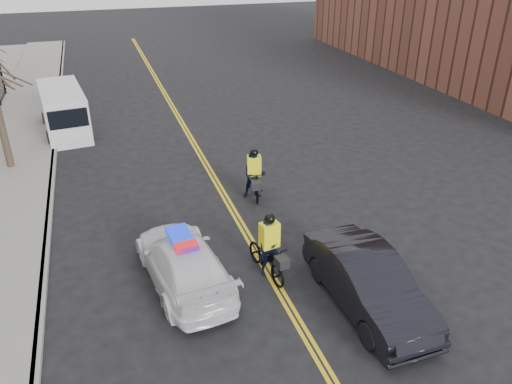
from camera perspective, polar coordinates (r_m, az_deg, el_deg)
The scene contains 10 objects.
ground at distance 14.08m, azimuth 1.73°, elevation -9.58°, with size 120.00×120.00×0.00m, color black.
center_line_left at distance 20.76m, azimuth -5.94°, elevation 3.12°, with size 0.10×60.00×0.01m, color yellow.
center_line_right at distance 20.79m, azimuth -5.51°, elevation 3.18°, with size 0.10×60.00×0.01m, color yellow.
sidewalk at distance 20.69m, azimuth -26.39°, elevation 0.37°, with size 3.00×60.00×0.15m, color gray.
curb at distance 20.48m, azimuth -22.30°, elevation 0.97°, with size 0.20×60.00×0.15m, color gray.
police_cruiser at distance 13.61m, azimuth -8.30°, elevation -7.89°, with size 2.38×4.74×1.48m.
dark_sedan at distance 12.94m, azimuth 12.69°, elevation -10.05°, with size 1.57×4.49×1.48m, color black.
cargo_van at distance 25.53m, azimuth -21.08°, elevation 8.53°, with size 2.38×5.18×2.10m.
cyclist_near at distance 13.82m, azimuth 1.54°, elevation -7.02°, with size 1.00×2.02×1.90m.
cyclist_far at distance 17.80m, azimuth -0.22°, elevation 1.59°, with size 0.95×1.91×1.86m.
Camera 1 is at (-3.90, -10.58, 8.43)m, focal length 35.00 mm.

